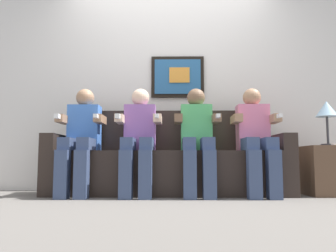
% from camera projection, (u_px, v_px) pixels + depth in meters
% --- Properties ---
extents(ground_plane, '(6.38, 6.38, 0.00)m').
position_uv_depth(ground_plane, '(168.00, 198.00, 3.18)').
color(ground_plane, '#66605B').
extents(back_wall_assembly, '(4.91, 0.10, 2.60)m').
position_uv_depth(back_wall_assembly, '(169.00, 82.00, 4.07)').
color(back_wall_assembly, silver).
rests_on(back_wall_assembly, ground_plane).
extents(couch, '(2.51, 0.58, 0.90)m').
position_uv_depth(couch, '(168.00, 164.00, 3.54)').
color(couch, '#2D231E').
rests_on(couch, ground_plane).
extents(person_leftmost, '(0.46, 0.56, 1.11)m').
position_uv_depth(person_leftmost, '(81.00, 135.00, 3.41)').
color(person_leftmost, '#3F72CC').
rests_on(person_leftmost, ground_plane).
extents(person_left_center, '(0.46, 0.56, 1.11)m').
position_uv_depth(person_left_center, '(139.00, 135.00, 3.40)').
color(person_left_center, '#8C59A5').
rests_on(person_left_center, ground_plane).
extents(person_right_center, '(0.46, 0.56, 1.11)m').
position_uv_depth(person_right_center, '(197.00, 135.00, 3.39)').
color(person_right_center, '#4CB266').
rests_on(person_right_center, ground_plane).
extents(person_rightmost, '(0.46, 0.56, 1.11)m').
position_uv_depth(person_rightmost, '(256.00, 135.00, 3.39)').
color(person_rightmost, pink).
rests_on(person_rightmost, ground_plane).
extents(side_table_right, '(0.40, 0.40, 0.50)m').
position_uv_depth(side_table_right, '(326.00, 171.00, 3.40)').
color(side_table_right, brown).
rests_on(side_table_right, ground_plane).
extents(table_lamp, '(0.22, 0.22, 0.46)m').
position_uv_depth(table_lamp, '(327.00, 111.00, 3.44)').
color(table_lamp, '#333338').
rests_on(table_lamp, side_table_right).
extents(spare_remote_on_table, '(0.04, 0.13, 0.02)m').
position_uv_depth(spare_remote_on_table, '(333.00, 145.00, 3.33)').
color(spare_remote_on_table, white).
rests_on(spare_remote_on_table, side_table_right).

